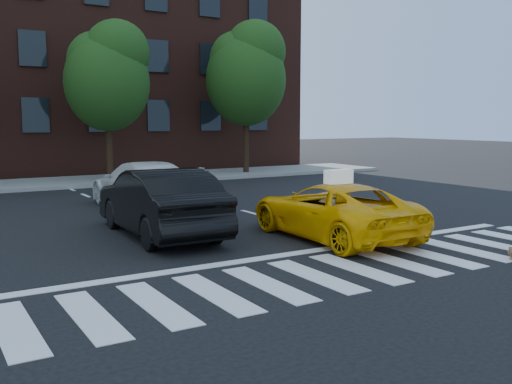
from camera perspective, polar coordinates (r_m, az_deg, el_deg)
ground at (r=10.95m, az=10.12°, el=-7.55°), size 120.00×120.00×0.00m
crosswalk at (r=10.95m, az=10.12°, el=-7.52°), size 13.00×2.40×0.01m
stop_line at (r=12.16m, az=5.11°, el=-5.96°), size 12.00×0.30×0.01m
sidewalk_far at (r=26.52m, az=-15.70°, el=1.10°), size 30.00×4.00×0.15m
building at (r=33.82m, az=-19.57°, el=12.28°), size 26.00×10.00×12.00m
tree_mid at (r=26.13m, az=-14.61°, el=11.55°), size 3.69×3.69×7.10m
tree_right at (r=28.97m, az=-0.96°, el=12.14°), size 4.00×4.00×7.70m
taxi at (r=13.58m, az=7.65°, el=-1.82°), size 2.31×4.77×1.31m
black_sedan at (r=13.86m, az=-9.61°, el=-1.01°), size 1.89×4.99×1.63m
white_suv at (r=18.23m, az=-11.22°, el=0.71°), size 2.11×5.18×1.50m
taxi_sign at (r=13.32m, az=8.25°, el=1.53°), size 0.66×0.30×0.32m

